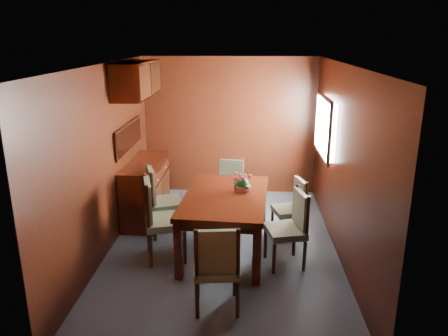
# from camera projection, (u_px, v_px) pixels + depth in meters

# --- Properties ---
(ground) EXTENTS (4.50, 4.50, 0.00)m
(ground) POSITION_uv_depth(u_px,v_px,m) (223.00, 248.00, 5.86)
(ground) COLOR #353E48
(ground) RESTS_ON ground
(room_shell) EXTENTS (3.06, 4.52, 2.41)m
(room_shell) POSITION_uv_depth(u_px,v_px,m) (216.00, 123.00, 5.71)
(room_shell) COLOR black
(room_shell) RESTS_ON ground
(sideboard) EXTENTS (0.48, 1.40, 0.90)m
(sideboard) POSITION_uv_depth(u_px,v_px,m) (146.00, 189.00, 6.75)
(sideboard) COLOR black
(sideboard) RESTS_ON ground
(dining_table) EXTENTS (1.16, 1.73, 0.78)m
(dining_table) POSITION_uv_depth(u_px,v_px,m) (226.00, 203.00, 5.60)
(dining_table) COLOR black
(dining_table) RESTS_ON ground
(chair_left_near) EXTENTS (0.60, 0.62, 1.07)m
(chair_left_near) POSITION_uv_depth(u_px,v_px,m) (158.00, 215.00, 5.43)
(chair_left_near) COLOR black
(chair_left_near) RESTS_ON ground
(chair_left_far) EXTENTS (0.59, 0.60, 1.00)m
(chair_left_far) POSITION_uv_depth(u_px,v_px,m) (160.00, 198.00, 6.12)
(chair_left_far) COLOR black
(chair_left_far) RESTS_ON ground
(chair_right_near) EXTENTS (0.53, 0.54, 0.96)m
(chair_right_near) POSITION_uv_depth(u_px,v_px,m) (291.00, 224.00, 5.30)
(chair_right_near) COLOR black
(chair_right_near) RESTS_ON ground
(chair_right_far) EXTENTS (0.48, 0.50, 0.86)m
(chair_right_far) POSITION_uv_depth(u_px,v_px,m) (293.00, 205.00, 6.05)
(chair_right_far) COLOR black
(chair_right_far) RESTS_ON ground
(chair_head) EXTENTS (0.51, 0.49, 0.98)m
(chair_head) POSITION_uv_depth(u_px,v_px,m) (217.00, 264.00, 4.36)
(chair_head) COLOR black
(chair_head) RESTS_ON ground
(chair_foot) EXTENTS (0.46, 0.45, 0.88)m
(chair_foot) POSITION_uv_depth(u_px,v_px,m) (230.00, 184.00, 6.86)
(chair_foot) COLOR black
(chair_foot) RESTS_ON ground
(flower_centerpiece) EXTENTS (0.24, 0.24, 0.24)m
(flower_centerpiece) POSITION_uv_depth(u_px,v_px,m) (243.00, 182.00, 5.71)
(flower_centerpiece) COLOR #B04935
(flower_centerpiece) RESTS_ON dining_table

